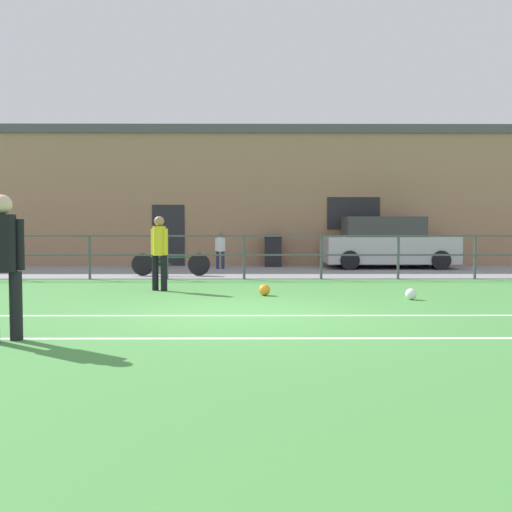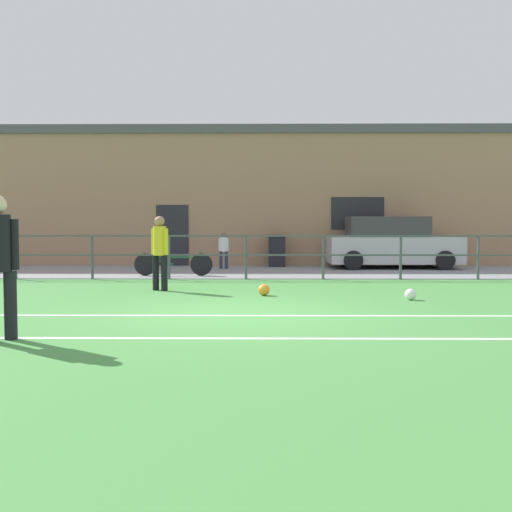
% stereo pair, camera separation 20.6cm
% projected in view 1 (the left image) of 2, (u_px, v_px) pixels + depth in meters
% --- Properties ---
extents(ground, '(60.00, 44.00, 0.04)m').
position_uv_depth(ground, '(239.00, 315.00, 9.41)').
color(ground, '#478C42').
extents(field_line_touchline, '(36.00, 0.11, 0.00)m').
position_uv_depth(field_line_touchline, '(238.00, 316.00, 9.20)').
color(field_line_touchline, white).
rests_on(field_line_touchline, ground).
extents(field_line_hash, '(36.00, 0.11, 0.00)m').
position_uv_depth(field_line_hash, '(235.00, 338.00, 7.34)').
color(field_line_hash, white).
rests_on(field_line_hash, ground).
extents(pavement_strip, '(48.00, 5.00, 0.02)m').
position_uv_depth(pavement_strip, '(245.00, 271.00, 17.89)').
color(pavement_strip, gray).
rests_on(pavement_strip, ground).
extents(perimeter_fence, '(36.07, 0.07, 1.15)m').
position_uv_depth(perimeter_fence, '(244.00, 251.00, 15.36)').
color(perimeter_fence, '#474C51').
rests_on(perimeter_fence, ground).
extents(clubhouse_facade, '(28.00, 2.56, 4.84)m').
position_uv_depth(clubhouse_facade, '(247.00, 197.00, 21.46)').
color(clubhouse_facade, '#A37A5B').
rests_on(clubhouse_facade, ground).
extents(player_goalkeeper, '(0.45, 0.31, 1.77)m').
position_uv_depth(player_goalkeeper, '(3.00, 258.00, 7.14)').
color(player_goalkeeper, black).
rests_on(player_goalkeeper, ground).
extents(player_striker, '(0.39, 0.28, 1.60)m').
position_uv_depth(player_striker, '(159.00, 248.00, 12.68)').
color(player_striker, black).
rests_on(player_striker, ground).
extents(soccer_ball_match, '(0.21, 0.21, 0.21)m').
position_uv_depth(soccer_ball_match, '(411.00, 294.00, 11.17)').
color(soccer_ball_match, white).
rests_on(soccer_ball_match, ground).
extents(soccer_ball_spare, '(0.23, 0.23, 0.23)m').
position_uv_depth(soccer_ball_spare, '(264.00, 290.00, 11.83)').
color(soccer_ball_spare, orange).
rests_on(soccer_ball_spare, ground).
extents(spectator_child, '(0.32, 0.20, 1.16)m').
position_uv_depth(spectator_child, '(220.00, 248.00, 18.86)').
color(spectator_child, '#232D4C').
rests_on(spectator_child, pavement_strip).
extents(parked_car_red, '(4.17, 1.94, 1.66)m').
position_uv_depth(parked_car_red, '(387.00, 244.00, 19.27)').
color(parked_car_red, '#B7B7BC').
rests_on(parked_car_red, pavement_strip).
extents(bicycle_parked_0, '(2.16, 0.04, 0.71)m').
position_uv_depth(bicycle_parked_0, '(171.00, 264.00, 16.29)').
color(bicycle_parked_0, black).
rests_on(bicycle_parked_0, pavement_strip).
extents(trash_bin_0, '(0.58, 0.50, 1.06)m').
position_uv_depth(trash_bin_0, '(273.00, 251.00, 19.85)').
color(trash_bin_0, black).
rests_on(trash_bin_0, pavement_strip).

